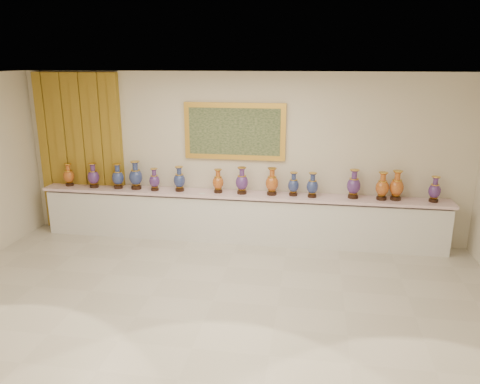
# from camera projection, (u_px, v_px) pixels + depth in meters

# --- Properties ---
(ground) EXTENTS (8.00, 8.00, 0.00)m
(ground) POSITION_uv_depth(u_px,v_px,m) (213.00, 301.00, 6.41)
(ground) COLOR beige
(ground) RESTS_ON ground
(room) EXTENTS (8.00, 8.00, 8.00)m
(room) POSITION_uv_depth(u_px,v_px,m) (105.00, 150.00, 8.69)
(room) COLOR beige
(room) RESTS_ON ground
(counter) EXTENTS (7.28, 0.48, 0.90)m
(counter) POSITION_uv_depth(u_px,v_px,m) (239.00, 218.00, 8.44)
(counter) COLOR white
(counter) RESTS_ON ground
(vase_0) EXTENTS (0.25, 0.25, 0.43)m
(vase_0) POSITION_uv_depth(u_px,v_px,m) (69.00, 176.00, 8.76)
(vase_0) COLOR black
(vase_0) RESTS_ON counter
(vase_1) EXTENTS (0.24, 0.24, 0.46)m
(vase_1) POSITION_uv_depth(u_px,v_px,m) (93.00, 177.00, 8.63)
(vase_1) COLOR black
(vase_1) RESTS_ON counter
(vase_2) EXTENTS (0.26, 0.26, 0.46)m
(vase_2) POSITION_uv_depth(u_px,v_px,m) (118.00, 177.00, 8.58)
(vase_2) COLOR black
(vase_2) RESTS_ON counter
(vase_3) EXTENTS (0.25, 0.25, 0.52)m
(vase_3) POSITION_uv_depth(u_px,v_px,m) (136.00, 177.00, 8.52)
(vase_3) COLOR black
(vase_3) RESTS_ON counter
(vase_4) EXTENTS (0.25, 0.25, 0.41)m
(vase_4) POSITION_uv_depth(u_px,v_px,m) (154.00, 181.00, 8.45)
(vase_4) COLOR black
(vase_4) RESTS_ON counter
(vase_5) EXTENTS (0.25, 0.25, 0.45)m
(vase_5) POSITION_uv_depth(u_px,v_px,m) (179.00, 180.00, 8.40)
(vase_5) COLOR black
(vase_5) RESTS_ON counter
(vase_6) EXTENTS (0.26, 0.26, 0.43)m
(vase_6) POSITION_uv_depth(u_px,v_px,m) (218.00, 182.00, 8.30)
(vase_6) COLOR black
(vase_6) RESTS_ON counter
(vase_7) EXTENTS (0.28, 0.28, 0.48)m
(vase_7) POSITION_uv_depth(u_px,v_px,m) (242.00, 182.00, 8.22)
(vase_7) COLOR black
(vase_7) RESTS_ON counter
(vase_8) EXTENTS (0.26, 0.26, 0.48)m
(vase_8) POSITION_uv_depth(u_px,v_px,m) (272.00, 183.00, 8.16)
(vase_8) COLOR black
(vase_8) RESTS_ON counter
(vase_9) EXTENTS (0.24, 0.24, 0.42)m
(vase_9) POSITION_uv_depth(u_px,v_px,m) (293.00, 185.00, 8.12)
(vase_9) COLOR black
(vase_9) RESTS_ON counter
(vase_10) EXTENTS (0.25, 0.25, 0.43)m
(vase_10) POSITION_uv_depth(u_px,v_px,m) (312.00, 186.00, 8.02)
(vase_10) COLOR black
(vase_10) RESTS_ON counter
(vase_11) EXTENTS (0.25, 0.25, 0.50)m
(vase_11) POSITION_uv_depth(u_px,v_px,m) (354.00, 185.00, 7.97)
(vase_11) COLOR black
(vase_11) RESTS_ON counter
(vase_12) EXTENTS (0.29, 0.29, 0.48)m
(vase_12) POSITION_uv_depth(u_px,v_px,m) (382.00, 187.00, 7.87)
(vase_12) COLOR black
(vase_12) RESTS_ON counter
(vase_13) EXTENTS (0.30, 0.30, 0.51)m
(vase_13) POSITION_uv_depth(u_px,v_px,m) (397.00, 187.00, 7.86)
(vase_13) COLOR black
(vase_13) RESTS_ON counter
(vase_14) EXTENTS (0.23, 0.23, 0.43)m
(vase_14) POSITION_uv_depth(u_px,v_px,m) (435.00, 191.00, 7.76)
(vase_14) COLOR black
(vase_14) RESTS_ON counter
(label_card) EXTENTS (0.10, 0.06, 0.00)m
(label_card) POSITION_uv_depth(u_px,v_px,m) (202.00, 193.00, 8.28)
(label_card) COLOR white
(label_card) RESTS_ON counter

